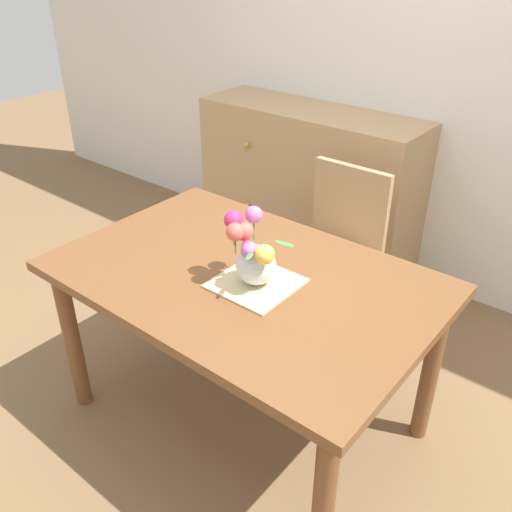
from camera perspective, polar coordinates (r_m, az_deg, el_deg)
ground_plane at (r=2.56m, az=-1.10°, el=-16.32°), size 12.00×12.00×0.00m
back_wall at (r=3.18m, az=18.77°, el=20.53°), size 7.00×0.10×2.80m
dining_table at (r=2.13m, az=-1.27°, el=-3.99°), size 1.45×0.95×0.76m
chair_far at (r=2.81m, az=8.41°, el=1.46°), size 0.42×0.42×0.90m
dresser at (r=3.46m, az=5.41°, el=7.04°), size 1.40×0.47×1.00m
placemat at (r=2.01m, az=0.00°, el=-2.86°), size 0.29×0.29×0.01m
flower_vase at (r=1.95m, az=-0.35°, el=0.22°), size 0.25×0.22×0.26m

